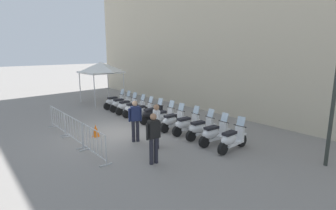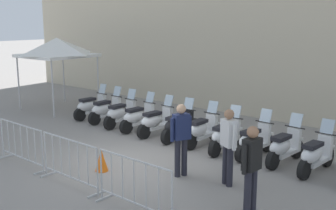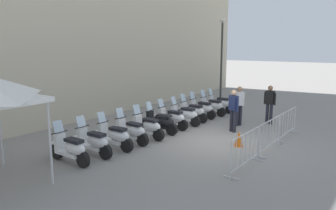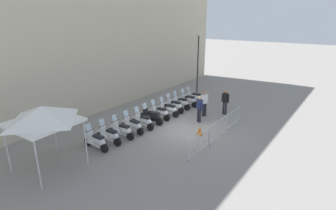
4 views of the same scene
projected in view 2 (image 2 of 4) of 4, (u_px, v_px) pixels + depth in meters
ground_plane at (132, 163)px, 10.75m from camera, size 120.00×120.00×0.00m
motorcycle_0 at (91, 107)px, 15.49m from camera, size 0.56×1.72×1.24m
motorcycle_1 at (106, 110)px, 14.92m from camera, size 0.56×1.72×1.24m
motorcycle_2 at (121, 114)px, 14.32m from camera, size 0.56×1.72×1.24m
motorcycle_3 at (138, 117)px, 13.78m from camera, size 0.56×1.73×1.24m
motorcycle_4 at (156, 122)px, 13.20m from camera, size 0.57×1.73×1.24m
motorcycle_5 at (178, 126)px, 12.68m from camera, size 0.56×1.72×1.24m
motorcycle_6 at (202, 130)px, 12.17m from camera, size 0.56×1.72×1.24m
motorcycle_7 at (225, 136)px, 11.56m from camera, size 0.56×1.72×1.24m
motorcycle_8 at (254, 141)px, 11.10m from camera, size 0.57×1.73×1.24m
motorcycle_9 at (284, 147)px, 10.57m from camera, size 0.57×1.73×1.24m
motorcycle_10 at (315, 155)px, 9.94m from camera, size 0.57×1.73×1.24m
barrier_segment_0 at (21, 145)px, 10.53m from camera, size 1.94×0.52×1.07m
barrier_segment_1 at (70, 163)px, 9.23m from camera, size 1.94×0.52×1.07m
barrier_segment_2 at (134, 186)px, 7.93m from camera, size 1.94×0.52×1.07m
officer_near_row_end at (228, 143)px, 9.14m from camera, size 0.50×0.36×1.73m
officer_mid_plaza at (181, 136)px, 9.67m from camera, size 0.35×0.51×1.73m
officer_by_barriers at (251, 165)px, 7.71m from camera, size 0.26×0.55×1.73m
canopy_tent at (57, 48)px, 16.80m from camera, size 2.51×2.51×2.91m
traffic_cone at (101, 160)px, 10.14m from camera, size 0.32×0.32×0.55m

